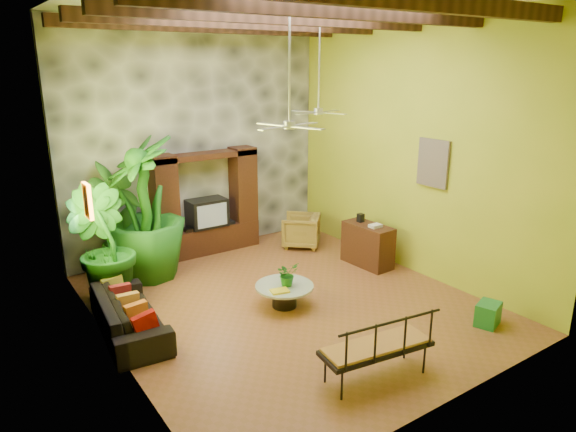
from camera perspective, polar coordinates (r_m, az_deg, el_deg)
ground at (r=9.32m, az=-0.24°, el=-9.52°), size 7.00×7.00×0.00m
ceiling at (r=8.42m, az=-0.28°, el=22.70°), size 6.00×7.00×0.02m
back_wall at (r=11.55m, az=-10.18°, el=8.35°), size 6.00×0.02×5.00m
left_wall at (r=7.31m, az=-20.12°, el=2.89°), size 0.02×7.00×5.00m
right_wall at (r=10.48m, az=13.54°, el=7.33°), size 0.02×7.00×5.00m
stone_accent_wall at (r=11.50m, az=-10.06°, el=8.32°), size 5.98×0.10×4.98m
ceiling_beams at (r=8.40m, az=-0.28°, el=21.21°), size 5.95×5.36×0.22m
entertainment_center at (r=11.54m, az=-9.04°, el=0.60°), size 2.40×0.55×2.30m
ceiling_fan_front at (r=7.96m, az=0.17°, el=11.53°), size 1.28×1.28×1.86m
ceiling_fan_back at (r=10.31m, az=3.43°, el=12.66°), size 1.28×1.28×1.86m
wall_art_mask at (r=8.36m, az=-21.37°, el=1.56°), size 0.06×0.32×0.55m
wall_art_painting at (r=10.10m, az=15.83°, el=5.68°), size 0.06×0.70×0.90m
sofa at (r=8.58m, az=-17.25°, el=-10.39°), size 1.05×2.25×0.64m
wicker_armchair at (r=11.92m, az=1.46°, el=-1.63°), size 1.16×1.15×0.75m
tall_plant_a at (r=10.66m, az=-18.44°, el=-0.40°), size 1.46×1.37×2.29m
tall_plant_b at (r=9.43m, az=-20.01°, el=-3.26°), size 1.47×1.50×2.13m
tall_plant_c at (r=10.32m, az=-15.74°, el=0.79°), size 1.66×1.66×2.81m
coffee_table at (r=9.07m, az=-0.41°, el=-8.52°), size 1.02×1.02×0.40m
centerpiece_plant at (r=8.93m, az=-0.09°, el=-6.45°), size 0.40×0.36×0.42m
yellow_tray at (r=8.75m, az=-0.92°, el=-8.33°), size 0.34×0.28×0.03m
iron_bench at (r=7.09m, az=10.25°, el=-13.92°), size 1.62×0.78×0.57m
side_console at (r=10.93m, az=8.84°, el=-3.19°), size 0.55×1.13×0.89m
green_bin at (r=9.10m, az=21.34°, el=-10.12°), size 0.51×0.44×0.38m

